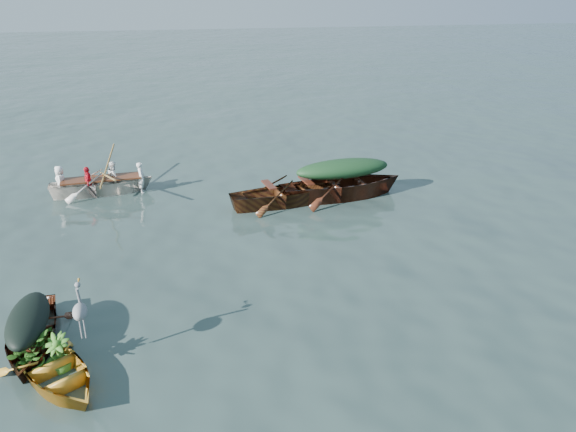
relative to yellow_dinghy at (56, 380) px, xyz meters
name	(u,v)px	position (x,y,z in m)	size (l,w,h in m)	color
ground	(292,332)	(3.81, 0.47, 0.00)	(140.00, 140.00, 0.00)	#304440
yellow_dinghy	(56,380)	(0.00, 0.00, 0.00)	(1.22, 2.81, 0.73)	#BD8724
dark_covered_boat	(33,346)	(-0.51, 1.03, 0.00)	(1.16, 3.12, 0.74)	#41240F
green_tarp_boat	(342,198)	(6.67, 6.58, 0.00)	(1.54, 4.94, 1.19)	#4D2512
open_wooden_boat	(288,204)	(5.07, 6.43, 0.00)	(1.37, 4.40, 1.03)	#573215
rowed_boat	(103,194)	(0.06, 8.40, 0.00)	(1.20, 4.00, 0.94)	white
dark_tarp_cover	(27,316)	(-0.51, 1.03, 0.57)	(0.64, 1.72, 0.40)	black
green_tarp_cover	(343,169)	(6.67, 6.58, 0.86)	(0.85, 2.72, 0.52)	#17381E
thwart_benches	(288,186)	(5.07, 6.43, 0.53)	(0.82, 2.20, 0.04)	#421A0F
heron	(81,319)	(0.44, 0.33, 0.83)	(0.28, 0.40, 0.92)	gray
dinghy_weeds	(36,328)	(-0.26, 0.48, 0.67)	(0.70, 0.90, 0.60)	#29641A
rowers	(99,166)	(0.06, 8.40, 0.85)	(1.08, 2.80, 0.76)	silver
oars	(101,177)	(0.06, 8.40, 0.50)	(2.60, 0.60, 0.06)	olive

